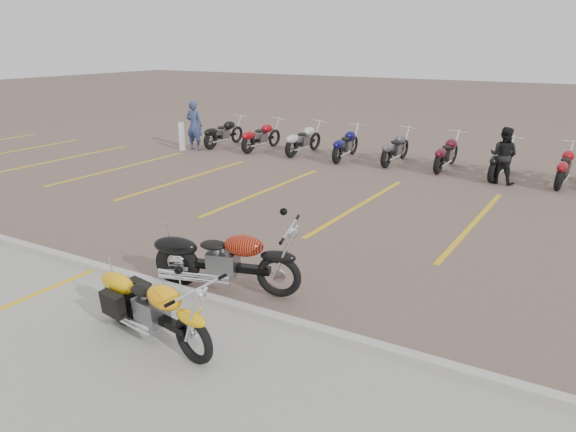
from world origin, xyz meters
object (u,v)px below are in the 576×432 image
person_b (504,156)px  person_a (194,125)px  yellow_cruiser (153,310)px  flame_cruiser (224,262)px  bollard (182,136)px

person_b → person_a: bearing=11.5°
person_a → yellow_cruiser: bearing=121.1°
person_a → person_b: (10.54, 0.49, -0.10)m
flame_cruiser → person_b: 9.87m
person_a → bollard: bearing=29.9°
person_b → bollard: (-10.92, -0.77, -0.29)m
person_b → flame_cruiser: bearing=85.1°
person_a → person_b: person_a is taller
bollard → person_b: bearing=4.0°
person_a → person_b: 10.55m
yellow_cruiser → person_b: size_ratio=1.40×
person_a → bollard: size_ratio=1.77×
yellow_cruiser → flame_cruiser: bearing=105.4°
yellow_cruiser → bollard: size_ratio=2.21×
yellow_cruiser → person_a: (-8.37, 10.82, 0.43)m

